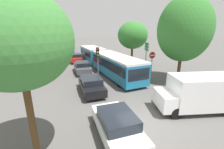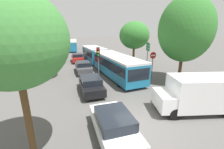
% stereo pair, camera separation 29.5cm
% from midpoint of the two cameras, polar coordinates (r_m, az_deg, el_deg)
% --- Properties ---
extents(ground_plane, '(200.00, 200.00, 0.00)m').
position_cam_midpoint_polar(ground_plane, '(8.82, 11.27, -18.51)').
color(ground_plane, '#565451').
extents(articulated_bus, '(3.78, 16.13, 2.37)m').
position_cam_midpoint_polar(articulated_bus, '(19.45, -3.43, 5.88)').
color(articulated_bus, teal).
rests_on(articulated_bus, ground).
extents(city_bus_rear, '(3.39, 11.28, 2.39)m').
position_cam_midpoint_polar(city_bus_rear, '(40.15, -16.28, 10.93)').
color(city_bus_rear, teal).
rests_on(city_bus_rear, ground).
extents(queued_car_white, '(1.67, 3.89, 1.35)m').
position_cam_midpoint_polar(queued_car_white, '(7.52, 0.70, -18.72)').
color(queued_car_white, white).
rests_on(queued_car_white, ground).
extents(queued_car_black, '(1.67, 3.90, 1.35)m').
position_cam_midpoint_polar(queued_car_black, '(12.50, -8.58, -3.83)').
color(queued_car_black, black).
rests_on(queued_car_black, ground).
extents(queued_car_graphite, '(1.68, 3.92, 1.36)m').
position_cam_midpoint_polar(queued_car_graphite, '(18.40, -11.70, 2.75)').
color(queued_car_graphite, '#47474C').
rests_on(queued_car_graphite, ground).
extents(queued_car_red, '(1.69, 3.93, 1.36)m').
position_cam_midpoint_polar(queued_car_red, '(24.81, -14.04, 6.20)').
color(queued_car_red, '#B21E19').
rests_on(queued_car_red, ground).
extents(white_van, '(5.33, 3.13, 2.31)m').
position_cam_midpoint_polar(white_van, '(10.93, 29.82, -5.93)').
color(white_van, white).
rests_on(white_van, ground).
extents(traffic_light, '(0.37, 0.39, 3.40)m').
position_cam_midpoint_polar(traffic_light, '(14.71, -6.02, 6.73)').
color(traffic_light, '#56595E').
rests_on(traffic_light, ground).
extents(no_entry_sign, '(0.70, 0.08, 2.82)m').
position_cam_midpoint_polar(no_entry_sign, '(16.31, 14.43, 5.06)').
color(no_entry_sign, '#56595E').
rests_on(no_entry_sign, ground).
extents(direction_sign_post, '(0.41, 1.37, 3.60)m').
position_cam_midpoint_polar(direction_sign_post, '(19.58, 12.56, 9.14)').
color(direction_sign_post, '#56595E').
rests_on(direction_sign_post, ground).
extents(tree_left_near, '(3.68, 3.68, 6.41)m').
position_cam_midpoint_polar(tree_left_near, '(5.93, -34.15, 9.79)').
color(tree_left_near, '#51381E').
rests_on(tree_left_near, ground).
extents(tree_left_mid, '(3.62, 3.62, 6.32)m').
position_cam_midpoint_polar(tree_left_mid, '(16.72, -25.30, 11.83)').
color(tree_left_mid, '#51381E').
rests_on(tree_left_mid, ground).
extents(tree_left_far, '(4.26, 4.26, 6.46)m').
position_cam_midpoint_polar(tree_left_far, '(26.69, -24.73, 13.52)').
color(tree_left_far, '#51381E').
rests_on(tree_left_far, ground).
extents(tree_right_near, '(4.91, 4.91, 8.07)m').
position_cam_midpoint_polar(tree_right_near, '(16.02, 24.83, 14.79)').
color(tree_right_near, '#51381E').
rests_on(tree_right_near, ground).
extents(tree_right_mid, '(4.53, 4.53, 6.25)m').
position_cam_midpoint_polar(tree_right_mid, '(23.71, 7.50, 14.59)').
color(tree_right_mid, '#51381E').
rests_on(tree_right_mid, ground).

